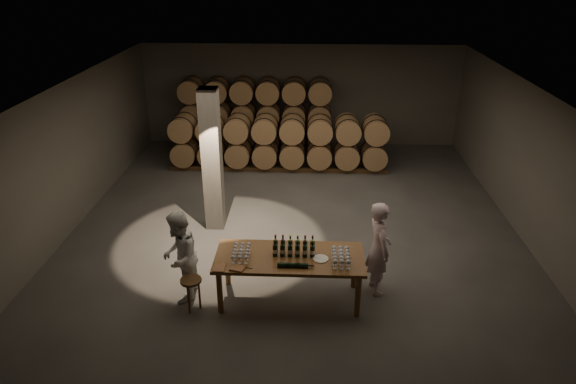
{
  "coord_description": "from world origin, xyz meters",
  "views": [
    {
      "loc": [
        0.31,
        -10.12,
        5.66
      ],
      "look_at": [
        -0.13,
        -0.27,
        1.1
      ],
      "focal_mm": 32.0,
      "sensor_mm": 36.0,
      "label": 1
    }
  ],
  "objects_px": {
    "bottle_cluster": "(294,248)",
    "plate": "(321,259)",
    "person_man": "(379,248)",
    "tasting_table": "(290,261)",
    "person_woman": "(179,257)",
    "stool": "(191,285)",
    "notebook_near": "(237,268)"
  },
  "relations": [
    {
      "from": "person_man",
      "to": "plate",
      "type": "bearing_deg",
      "value": 99.94
    },
    {
      "from": "plate",
      "to": "person_man",
      "type": "relative_size",
      "value": 0.15
    },
    {
      "from": "person_man",
      "to": "person_woman",
      "type": "distance_m",
      "value": 3.54
    },
    {
      "from": "tasting_table",
      "to": "bottle_cluster",
      "type": "xyz_separation_m",
      "value": [
        0.07,
        0.08,
        0.22
      ]
    },
    {
      "from": "bottle_cluster",
      "to": "plate",
      "type": "distance_m",
      "value": 0.5
    },
    {
      "from": "stool",
      "to": "person_woman",
      "type": "distance_m",
      "value": 0.55
    },
    {
      "from": "person_man",
      "to": "tasting_table",
      "type": "bearing_deg",
      "value": 90.61
    },
    {
      "from": "stool",
      "to": "person_man",
      "type": "height_order",
      "value": "person_man"
    },
    {
      "from": "bottle_cluster",
      "to": "notebook_near",
      "type": "distance_m",
      "value": 1.06
    },
    {
      "from": "person_man",
      "to": "bottle_cluster",
      "type": "bearing_deg",
      "value": 88.35
    },
    {
      "from": "plate",
      "to": "stool",
      "type": "height_order",
      "value": "plate"
    },
    {
      "from": "tasting_table",
      "to": "stool",
      "type": "height_order",
      "value": "tasting_table"
    },
    {
      "from": "bottle_cluster",
      "to": "person_woman",
      "type": "xyz_separation_m",
      "value": [
        -2.01,
        -0.11,
        -0.17
      ]
    },
    {
      "from": "tasting_table",
      "to": "bottle_cluster",
      "type": "relative_size",
      "value": 3.54
    },
    {
      "from": "stool",
      "to": "person_man",
      "type": "relative_size",
      "value": 0.34
    },
    {
      "from": "tasting_table",
      "to": "plate",
      "type": "distance_m",
      "value": 0.55
    },
    {
      "from": "plate",
      "to": "person_man",
      "type": "height_order",
      "value": "person_man"
    },
    {
      "from": "person_man",
      "to": "stool",
      "type": "bearing_deg",
      "value": 90.38
    },
    {
      "from": "tasting_table",
      "to": "person_man",
      "type": "distance_m",
      "value": 1.63
    },
    {
      "from": "tasting_table",
      "to": "person_woman",
      "type": "height_order",
      "value": "person_woman"
    },
    {
      "from": "plate",
      "to": "person_woman",
      "type": "xyz_separation_m",
      "value": [
        -2.47,
        0.04,
        -0.05
      ]
    },
    {
      "from": "tasting_table",
      "to": "plate",
      "type": "relative_size",
      "value": 9.55
    },
    {
      "from": "person_man",
      "to": "person_woman",
      "type": "height_order",
      "value": "person_man"
    },
    {
      "from": "tasting_table",
      "to": "person_woman",
      "type": "xyz_separation_m",
      "value": [
        -1.93,
        -0.03,
        0.06
      ]
    },
    {
      "from": "person_woman",
      "to": "tasting_table",
      "type": "bearing_deg",
      "value": 89.31
    },
    {
      "from": "stool",
      "to": "person_man",
      "type": "xyz_separation_m",
      "value": [
        3.27,
        0.71,
        0.39
      ]
    },
    {
      "from": "stool",
      "to": "tasting_table",
      "type": "bearing_deg",
      "value": 12.11
    },
    {
      "from": "bottle_cluster",
      "to": "person_woman",
      "type": "height_order",
      "value": "person_woman"
    },
    {
      "from": "stool",
      "to": "bottle_cluster",
      "type": "bearing_deg",
      "value": 14.06
    },
    {
      "from": "tasting_table",
      "to": "person_woman",
      "type": "bearing_deg",
      "value": -179.16
    },
    {
      "from": "bottle_cluster",
      "to": "stool",
      "type": "relative_size",
      "value": 1.19
    },
    {
      "from": "notebook_near",
      "to": "stool",
      "type": "height_order",
      "value": "notebook_near"
    }
  ]
}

